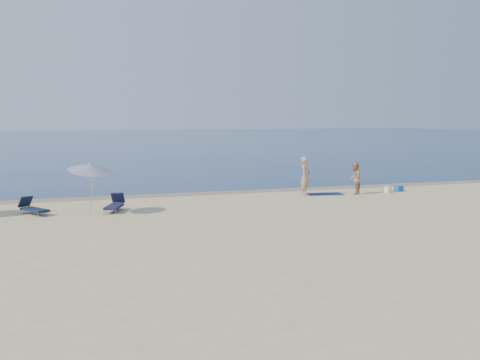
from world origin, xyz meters
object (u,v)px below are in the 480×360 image
at_px(person_right, 355,178).
at_px(blue_cooler, 399,189).
at_px(person_left, 305,176).
at_px(umbrella_near, 90,167).

bearing_deg(person_right, blue_cooler, 136.03).
height_order(person_left, person_right, person_left).
height_order(person_left, blue_cooler, person_left).
relative_size(person_right, blue_cooler, 3.81).
distance_m(person_right, umbrella_near, 13.60).
distance_m(person_left, umbrella_near, 11.07).
height_order(blue_cooler, umbrella_near, umbrella_near).
xyz_separation_m(person_left, umbrella_near, (-10.74, -2.49, 0.95)).
relative_size(blue_cooler, umbrella_near, 0.19).
bearing_deg(umbrella_near, person_left, -6.85).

